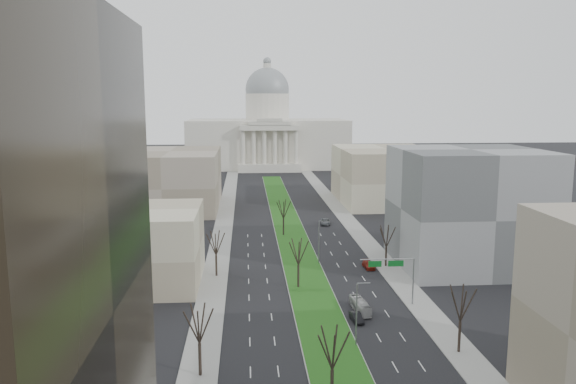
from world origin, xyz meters
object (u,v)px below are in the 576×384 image
car_red (369,265)px  car_grey_far (325,222)px  car_black (356,317)px  box_van (360,306)px

car_red → car_grey_far: 41.02m
car_black → car_grey_far: (4.87, 68.18, 0.10)m
car_grey_far → car_black: bearing=-85.3°
car_red → box_van: 24.16m
box_van → car_black: bearing=-114.3°
car_red → car_black: bearing=-109.4°
car_grey_far → box_van: bearing=-84.4°
car_black → car_grey_far: 68.35m
car_black → car_grey_far: size_ratio=0.73×
car_black → box_van: size_ratio=0.56×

